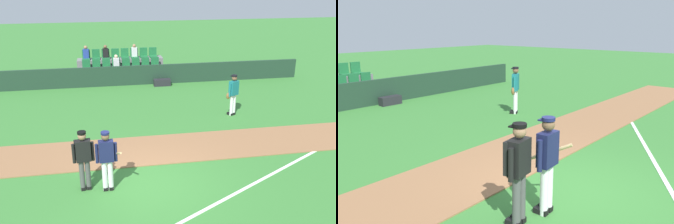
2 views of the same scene
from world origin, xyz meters
TOP-DOWN VIEW (x-y plane):
  - ground_plane at (0.00, 0.00)m, footprint 80.00×80.00m
  - infield_dirt_path at (0.00, 2.23)m, footprint 28.00×2.26m
  - foul_line_chalk at (3.00, -0.50)m, footprint 10.50×5.98m
  - dugout_fence at (0.00, 10.41)m, footprint 20.00×0.16m
  - stadium_bleachers at (-0.01, 11.86)m, footprint 5.00×2.10m
  - batter_navy_jersey at (-1.09, -0.05)m, footprint 0.70×0.77m
  - umpire_home_plate at (-1.72, 0.10)m, footprint 0.59×0.34m
  - runner_teal_jersey at (4.28, 4.99)m, footprint 0.64×0.43m
  - equipment_bag at (2.07, 9.96)m, footprint 0.90×0.36m

SIDE VIEW (x-z plane):
  - ground_plane at x=0.00m, z-range 0.00..0.00m
  - foul_line_chalk at x=3.00m, z-range 0.00..0.01m
  - infield_dirt_path at x=0.00m, z-range 0.00..0.03m
  - equipment_bag at x=2.07m, z-range 0.00..0.36m
  - stadium_bleachers at x=-0.01m, z-range -0.45..1.45m
  - dugout_fence at x=0.00m, z-range 0.00..1.06m
  - runner_teal_jersey at x=4.28m, z-range 0.08..1.84m
  - batter_navy_jersey at x=-1.09m, z-range 0.09..1.85m
  - umpire_home_plate at x=-1.72m, z-range 0.12..1.88m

